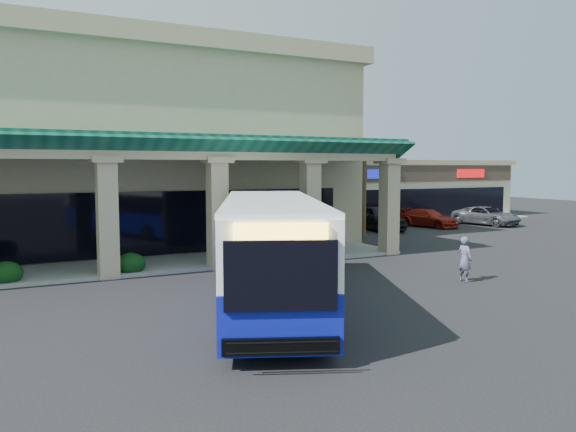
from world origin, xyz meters
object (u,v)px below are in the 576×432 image
car_silver (378,218)px  car_gray (486,216)px  transit_bus (270,253)px  pedestrian (465,259)px  car_red (428,218)px

car_silver → car_gray: bearing=2.5°
car_gray → car_silver: bearing=162.2°
transit_bus → car_silver: bearing=68.3°
pedestrian → car_silver: pedestrian is taller
pedestrian → car_silver: (7.54, 15.79, -0.00)m
car_red → car_gray: size_ratio=0.90×
transit_bus → car_red: 25.55m
pedestrian → car_red: pedestrian is taller
pedestrian → car_red: 19.76m
car_red → car_gray: 4.90m
car_red → pedestrian: bearing=-142.4°
car_red → car_gray: (4.82, -0.90, 0.04)m
transit_bus → pedestrian: 8.17m
transit_bus → car_silver: size_ratio=2.38×
car_red → car_gray: bearing=-25.8°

